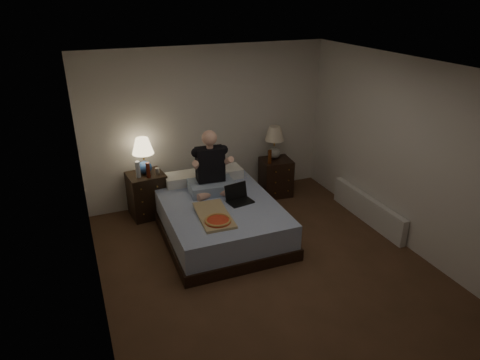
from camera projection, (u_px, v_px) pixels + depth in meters
name	position (u px, v px, depth m)	size (l,w,h in m)	color
floor	(267.00, 267.00, 5.47)	(4.00, 4.50, 0.00)	brown
ceiling	(273.00, 68.00, 4.44)	(4.00, 4.50, 0.00)	white
wall_back	(208.00, 125.00, 6.86)	(4.00, 2.50, 0.00)	silver
wall_front	(407.00, 296.00, 3.06)	(4.00, 2.50, 0.00)	silver
wall_left	(89.00, 209.00, 4.26)	(4.50, 2.50, 0.00)	silver
wall_right	(406.00, 155.00, 5.65)	(4.50, 2.50, 0.00)	silver
bed	(219.00, 218.00, 6.12)	(1.53, 2.04, 0.51)	#5E7CBC
nightstand_left	(147.00, 195.00, 6.61)	(0.53, 0.48, 0.69)	black
nightstand_right	(276.00, 177.00, 7.29)	(0.49, 0.44, 0.64)	black
lamp_left	(143.00, 156.00, 6.38)	(0.32, 0.32, 0.56)	#274D92
lamp_right	(274.00, 142.00, 7.11)	(0.32, 0.32, 0.56)	gray
water_bottle	(138.00, 169.00, 6.31)	(0.07, 0.07, 0.25)	silver
soda_can	(157.00, 171.00, 6.44)	(0.07, 0.07, 0.10)	#B6B7B2
beer_bottle_left	(148.00, 170.00, 6.31)	(0.06, 0.06, 0.23)	#59190C
beer_bottle_right	(270.00, 157.00, 6.96)	(0.06, 0.06, 0.23)	#52240B
person	(211.00, 162.00, 6.13)	(0.66, 0.52, 0.93)	black
laptop	(240.00, 195.00, 5.96)	(0.34, 0.28, 0.24)	black
pizza_box	(218.00, 221.00, 5.44)	(0.40, 0.76, 0.08)	tan
radiator	(368.00, 209.00, 6.48)	(0.10, 1.60, 0.40)	silver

